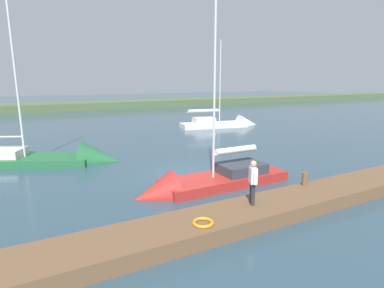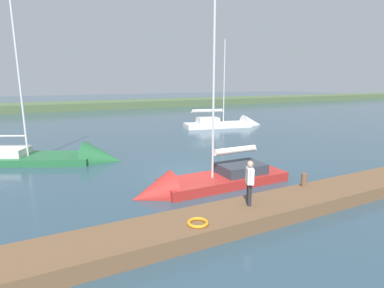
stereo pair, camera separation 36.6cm
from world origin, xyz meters
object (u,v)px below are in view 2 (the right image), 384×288
(mooring_post_near, at_px, (304,180))
(life_ring_buoy, at_px, (198,223))
(sailboat_mid_channel, at_px, (231,125))
(sailboat_inner_slip, at_px, (201,186))
(sailboat_far_right, at_px, (52,160))
(person_on_dock, at_px, (250,180))

(mooring_post_near, height_order, life_ring_buoy, mooring_post_near)
(mooring_post_near, height_order, sailboat_mid_channel, sailboat_mid_channel)
(mooring_post_near, bearing_deg, sailboat_inner_slip, -42.27)
(sailboat_mid_channel, relative_size, sailboat_far_right, 0.93)
(sailboat_mid_channel, relative_size, person_on_dock, 6.24)
(sailboat_far_right, relative_size, sailboat_inner_slip, 1.13)
(person_on_dock, bearing_deg, sailboat_inner_slip, -63.70)
(sailboat_inner_slip, height_order, person_on_dock, sailboat_inner_slip)
(mooring_post_near, xyz_separation_m, sailboat_far_right, (9.18, -11.09, -0.72))
(sailboat_mid_channel, height_order, person_on_dock, sailboat_mid_channel)
(sailboat_mid_channel, xyz_separation_m, person_on_dock, (11.79, 18.65, 1.26))
(sailboat_mid_channel, distance_m, sailboat_far_right, 19.11)
(life_ring_buoy, bearing_deg, mooring_post_near, -169.47)
(life_ring_buoy, xyz_separation_m, sailboat_mid_channel, (-14.09, -19.16, -0.40))
(life_ring_buoy, height_order, sailboat_far_right, sailboat_far_right)
(life_ring_buoy, distance_m, sailboat_mid_channel, 23.78)
(sailboat_mid_channel, bearing_deg, person_on_dock, -111.24)
(sailboat_far_right, bearing_deg, sailboat_mid_channel, 46.58)
(mooring_post_near, bearing_deg, sailboat_mid_channel, -115.33)
(sailboat_inner_slip, relative_size, person_on_dock, 5.97)
(mooring_post_near, distance_m, sailboat_inner_slip, 4.43)
(sailboat_far_right, height_order, person_on_dock, sailboat_far_right)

